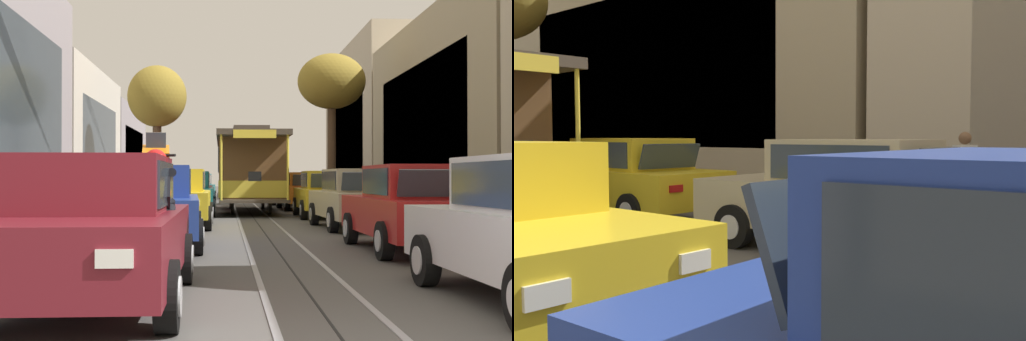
# 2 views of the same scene
# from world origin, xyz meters

# --- Properties ---
(building_facade_right) EXTENTS (4.80, 52.97, 10.68)m
(building_facade_right) POSITION_xyz_m (9.85, 25.89, 4.58)
(building_facade_right) COLOR #BCAD93
(building_facade_right) RESTS_ON ground
(parked_car_beige_mid_right) EXTENTS (2.11, 4.41, 1.58)m
(parked_car_beige_mid_right) POSITION_xyz_m (2.50, 12.85, 0.80)
(parked_car_beige_mid_right) COLOR #C1B28E
(parked_car_beige_mid_right) RESTS_ON ground
(parked_car_yellow_fourth_right) EXTENTS (2.05, 4.38, 1.58)m
(parked_car_yellow_fourth_right) POSITION_xyz_m (2.47, 17.94, 0.80)
(parked_car_yellow_fourth_right) COLOR gold
(parked_car_yellow_fourth_right) RESTS_ON ground
(pedestrian_on_right_pavement) EXTENTS (0.55, 0.38, 1.70)m
(pedestrian_on_right_pavement) POSITION_xyz_m (5.37, 12.31, 0.96)
(pedestrian_on_right_pavement) COLOR slate
(pedestrian_on_right_pavement) RESTS_ON ground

